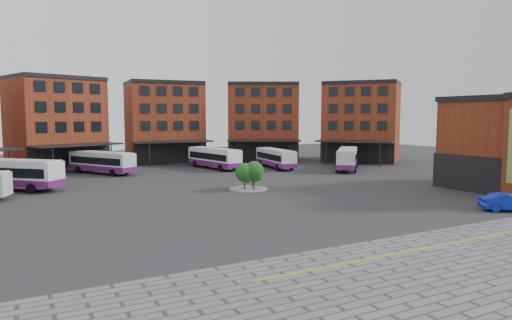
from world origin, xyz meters
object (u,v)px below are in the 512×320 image
bus_d (214,158)px  bus_e (275,158)px  bus_f (347,158)px  blue_car (509,202)px  bus_c (102,162)px  tree_island (251,174)px  bus_b (10,174)px

bus_d → bus_e: size_ratio=1.07×
bus_f → blue_car: size_ratio=2.18×
bus_c → blue_car: bus_c is taller
bus_d → bus_c: bearing=164.0°
bus_f → blue_car: bearing=-61.4°
tree_island → bus_f: bearing=24.8°
blue_car → bus_e: bearing=34.1°
bus_b → bus_e: (37.46, 4.75, -0.22)m
tree_island → bus_b: size_ratio=0.40×
bus_c → bus_f: 36.91m
bus_d → blue_car: size_ratio=2.47×
bus_b → bus_d: (28.54, 8.82, -0.11)m
bus_f → tree_island: bearing=-113.3°
bus_c → blue_car: 51.72m
bus_c → bus_f: (34.63, -12.77, 0.06)m
bus_c → bus_e: bearing=-43.4°
bus_d → bus_f: (17.72, -11.19, 0.02)m
bus_f → bus_e: bearing=-177.1°
bus_e → tree_island: bearing=-120.9°
bus_c → bus_f: size_ratio=1.05×
bus_d → bus_e: (8.92, -4.07, -0.11)m
bus_e → bus_f: bearing=-32.1°
bus_d → bus_f: size_ratio=1.13×
bus_b → blue_car: bearing=-88.0°
bus_d → bus_e: bearing=-35.2°
bus_f → bus_b: bearing=-141.0°
tree_island → blue_car: tree_island is taller
tree_island → bus_e: (13.44, 17.38, -0.18)m
tree_island → bus_e: 21.97m
bus_b → blue_car: (38.93, -33.52, -1.09)m
blue_car → bus_c: bearing=63.7°
bus_c → bus_d: size_ratio=0.93×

